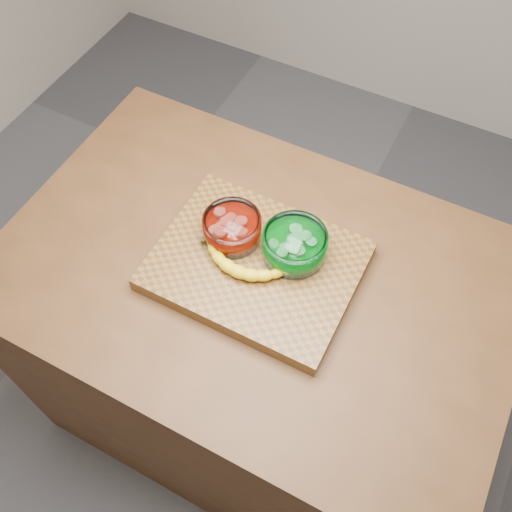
% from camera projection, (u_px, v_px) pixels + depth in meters
% --- Properties ---
extents(ground, '(3.50, 3.50, 0.00)m').
position_uv_depth(ground, '(256.00, 402.00, 2.06)').
color(ground, '#4F4F53').
rests_on(ground, ground).
extents(counter, '(1.20, 0.80, 0.90)m').
position_uv_depth(counter, '(256.00, 351.00, 1.69)').
color(counter, '#503018').
rests_on(counter, ground).
extents(cutting_board, '(0.45, 0.35, 0.04)m').
position_uv_depth(cutting_board, '(256.00, 266.00, 1.29)').
color(cutting_board, brown).
rests_on(cutting_board, counter).
extents(bowl_red, '(0.13, 0.13, 0.06)m').
position_uv_depth(bowl_red, '(232.00, 228.00, 1.29)').
color(bowl_red, white).
rests_on(bowl_red, cutting_board).
extents(bowl_green, '(0.14, 0.14, 0.07)m').
position_uv_depth(bowl_green, '(295.00, 245.00, 1.26)').
color(bowl_green, white).
rests_on(bowl_green, cutting_board).
extents(banana, '(0.24, 0.11, 0.03)m').
position_uv_depth(banana, '(243.00, 261.00, 1.26)').
color(banana, yellow).
rests_on(banana, cutting_board).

